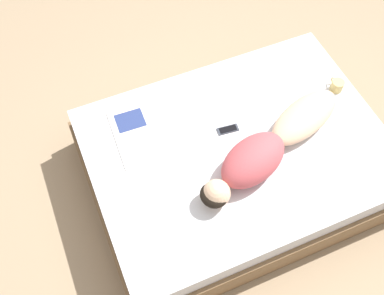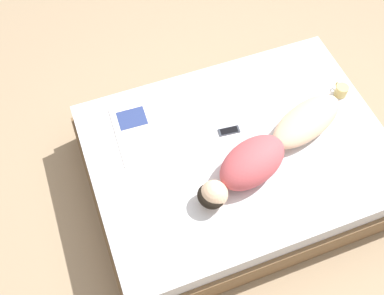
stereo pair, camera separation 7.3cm
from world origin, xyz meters
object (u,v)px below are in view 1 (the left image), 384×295
open_magazine (135,134)px  coffee_mug (337,85)px  person (269,147)px  cell_phone (228,129)px

open_magazine → coffee_mug: bearing=-95.3°
person → coffee_mug: bearing=-88.1°
coffee_mug → cell_phone: bearing=91.1°
person → open_magazine: size_ratio=2.48×
open_magazine → coffee_mug: 1.59m
coffee_mug → person: bearing=112.3°
cell_phone → person: bearing=-145.5°
person → cell_phone: size_ratio=8.21×
person → coffee_mug: person is taller
coffee_mug → cell_phone: size_ratio=0.79×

